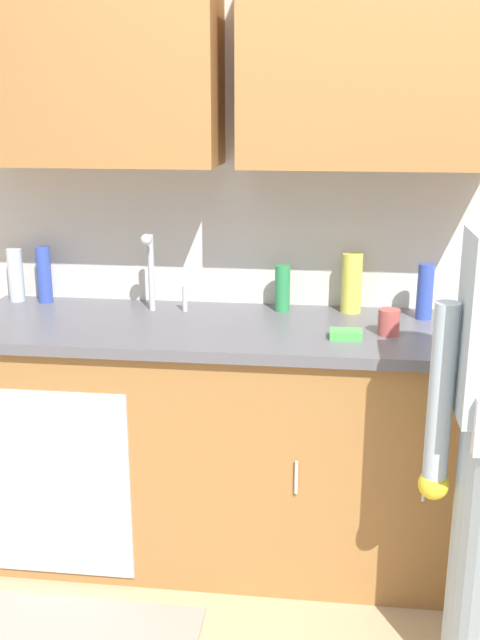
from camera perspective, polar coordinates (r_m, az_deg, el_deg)
kitchen_wall_with_uppers at (r=2.90m, az=7.92°, el=11.30°), size 4.80×0.44×2.70m
counter_cabinet at (r=2.91m, az=-1.13°, el=-9.57°), size 1.90×0.62×0.90m
countertop at (r=2.74m, az=-1.11°, el=-0.68°), size 1.96×0.66×0.04m
sink at (r=2.80m, az=-6.62°, el=-0.33°), size 0.50×0.36×0.35m
bottle_cleaner_spray at (r=3.16m, az=-16.82°, el=3.32°), size 0.06×0.06×0.22m
bottle_dish_liquid at (r=2.89m, az=8.56°, el=2.82°), size 0.08×0.08×0.23m
bottle_water_tall at (r=3.11m, az=-14.78°, el=3.38°), size 0.06×0.06×0.23m
bottle_soap at (r=2.86m, az=14.00°, el=2.13°), size 0.06×0.06×0.21m
bottle_water_short at (r=2.89m, az=3.27°, el=2.44°), size 0.06×0.06×0.18m
cup_by_sink at (r=2.64m, az=11.34°, el=-0.16°), size 0.08×0.08×0.09m
sponge at (r=2.58m, az=8.11°, el=-1.10°), size 0.11×0.07×0.03m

